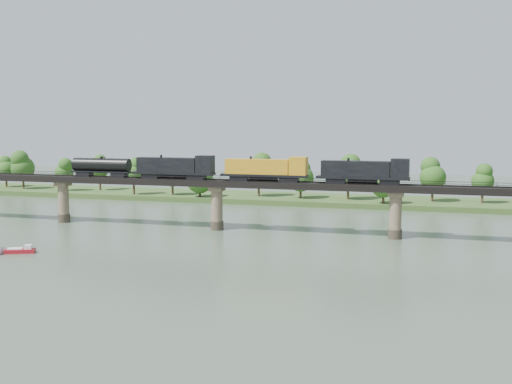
# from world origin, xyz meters

# --- Properties ---
(ground) EXTENTS (400.00, 400.00, 0.00)m
(ground) POSITION_xyz_m (0.00, 0.00, 0.00)
(ground) COLOR #3C4C3C
(ground) RESTS_ON ground
(far_bank) EXTENTS (300.00, 24.00, 1.60)m
(far_bank) POSITION_xyz_m (0.00, 85.00, 0.80)
(far_bank) COLOR #304D1E
(far_bank) RESTS_ON ground
(bridge) EXTENTS (236.00, 30.00, 11.50)m
(bridge) POSITION_xyz_m (0.00, 30.00, 5.46)
(bridge) COLOR #473A2D
(bridge) RESTS_ON ground
(bridge_superstructure) EXTENTS (220.00, 4.90, 0.75)m
(bridge_superstructure) POSITION_xyz_m (0.00, 30.00, 11.79)
(bridge_superstructure) COLOR black
(bridge_superstructure) RESTS_ON bridge
(far_treeline) EXTENTS (289.06, 17.54, 13.60)m
(far_treeline) POSITION_xyz_m (-8.21, 80.52, 8.83)
(far_treeline) COLOR #382619
(far_treeline) RESTS_ON far_bank
(freight_train) EXTENTS (79.86, 3.11, 5.50)m
(freight_train) POSITION_xyz_m (4.12, 30.00, 14.13)
(freight_train) COLOR black
(freight_train) RESTS_ON bridge
(motorboat) EXTENTS (5.82, 3.93, 1.54)m
(motorboat) POSITION_xyz_m (-27.00, -4.86, 0.53)
(motorboat) COLOR maroon
(motorboat) RESTS_ON ground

